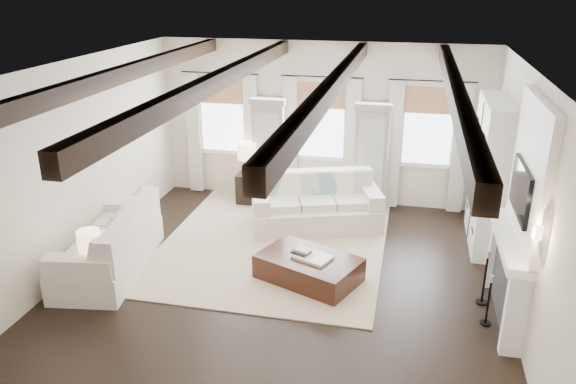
% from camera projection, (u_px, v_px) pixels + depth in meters
% --- Properties ---
extents(ground, '(7.50, 7.50, 0.00)m').
position_uv_depth(ground, '(278.00, 290.00, 8.28)').
color(ground, black).
rests_on(ground, ground).
extents(room_shell, '(6.54, 7.54, 3.22)m').
position_uv_depth(room_shell, '(341.00, 154.00, 8.26)').
color(room_shell, silver).
rests_on(room_shell, ground).
extents(area_rug, '(3.76, 4.50, 0.02)m').
position_uv_depth(area_rug, '(274.00, 242.00, 9.76)').
color(area_rug, '#C7AF97').
rests_on(area_rug, ground).
extents(sofa_back, '(2.51, 1.72, 0.99)m').
position_uv_depth(sofa_back, '(315.00, 205.00, 10.29)').
color(sofa_back, silver).
rests_on(sofa_back, ground).
extents(sofa_left, '(1.38, 2.45, 0.99)m').
position_uv_depth(sofa_left, '(113.00, 246.00, 8.75)').
color(sofa_left, silver).
rests_on(sofa_left, ground).
extents(ottoman, '(1.71, 1.41, 0.39)m').
position_uv_depth(ottoman, '(309.00, 268.00, 8.51)').
color(ottoman, black).
rests_on(ottoman, ground).
extents(tray, '(0.61, 0.54, 0.04)m').
position_uv_depth(tray, '(314.00, 257.00, 8.38)').
color(tray, white).
rests_on(tray, ottoman).
extents(book_lower, '(0.32, 0.28, 0.04)m').
position_uv_depth(book_lower, '(301.00, 252.00, 8.47)').
color(book_lower, '#262628').
rests_on(book_lower, tray).
extents(book_upper, '(0.27, 0.24, 0.03)m').
position_uv_depth(book_upper, '(303.00, 250.00, 8.45)').
color(book_upper, beige).
rests_on(book_upper, book_lower).
extents(side_table_front, '(0.49, 0.49, 0.49)m').
position_uv_depth(side_table_front, '(95.00, 281.00, 8.04)').
color(side_table_front, black).
rests_on(side_table_front, ground).
extents(lamp_front, '(0.32, 0.32, 0.55)m').
position_uv_depth(lamp_front, '(89.00, 242.00, 7.82)').
color(lamp_front, black).
rests_on(lamp_front, side_table_front).
extents(side_table_back, '(0.41, 0.41, 0.62)m').
position_uv_depth(side_table_back, '(248.00, 188.00, 11.38)').
color(side_table_back, black).
rests_on(side_table_back, ground).
extents(lamp_back, '(0.37, 0.37, 0.64)m').
position_uv_depth(lamp_back, '(247.00, 153.00, 11.11)').
color(lamp_back, black).
rests_on(lamp_back, side_table_back).
extents(candlestick_near, '(0.15, 0.15, 0.73)m').
position_uv_depth(candlestick_near, '(488.00, 304.00, 7.38)').
color(candlestick_near, black).
rests_on(candlestick_near, ground).
extents(candlestick_far, '(0.17, 0.17, 0.83)m').
position_uv_depth(candlestick_far, '(484.00, 282.00, 7.84)').
color(candlestick_far, black).
rests_on(candlestick_far, ground).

